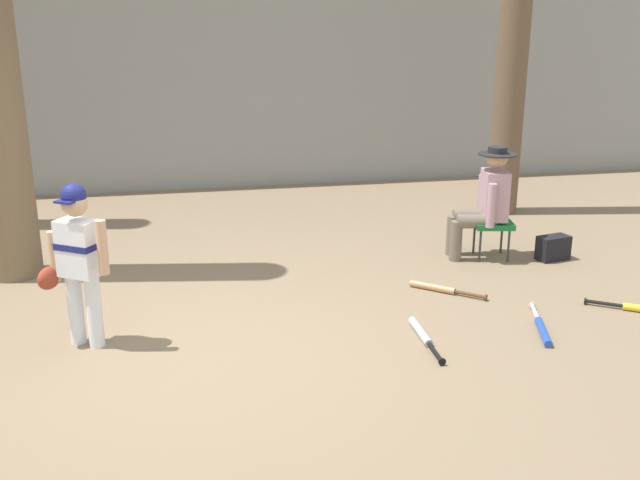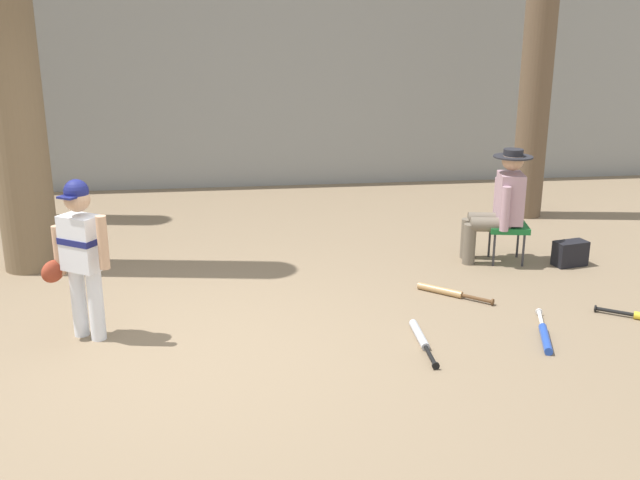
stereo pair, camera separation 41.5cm
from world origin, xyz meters
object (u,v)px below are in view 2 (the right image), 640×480
at_px(folding_stool, 507,228).
at_px(bat_blue_youth, 545,335).
at_px(bat_aluminum_silver, 421,338).
at_px(bat_wood_tan, 446,292).
at_px(tree_near_player, 5,28).
at_px(young_ballplayer, 80,250).
at_px(seated_spectator, 500,203).
at_px(handbag_beside_stool, 570,253).

xyz_separation_m(folding_stool, bat_blue_youth, (-0.40, -1.92, -0.33)).
bearing_deg(bat_aluminum_silver, folding_stool, 52.55).
xyz_separation_m(bat_wood_tan, bat_aluminum_silver, (-0.50, -0.97, 0.00)).
relative_size(tree_near_player, bat_wood_tan, 9.24).
relative_size(young_ballplayer, bat_aluminum_silver, 1.64).
distance_m(seated_spectator, bat_blue_youth, 2.05).
distance_m(seated_spectator, bat_wood_tan, 1.34).
distance_m(folding_stool, handbag_beside_stool, 0.69).
height_order(young_ballplayer, seated_spectator, young_ballplayer).
relative_size(folding_stool, handbag_beside_stool, 1.38).
distance_m(tree_near_player, bat_wood_tan, 4.83).
relative_size(bat_aluminum_silver, bat_blue_youth, 1.00).
bearing_deg(tree_near_player, bat_blue_youth, -27.71).
relative_size(tree_near_player, handbag_beside_stool, 16.30).
distance_m(folding_stool, bat_blue_youth, 1.99).
height_order(young_ballplayer, bat_blue_youth, young_ballplayer).
height_order(tree_near_player, young_ballplayer, tree_near_player).
bearing_deg(bat_aluminum_silver, tree_near_player, 146.93).
relative_size(tree_near_player, bat_blue_youth, 6.99).
height_order(tree_near_player, handbag_beside_stool, tree_near_player).
bearing_deg(tree_near_player, young_ballplayer, -65.02).
relative_size(handbag_beside_stool, bat_blue_youth, 0.43).
xyz_separation_m(tree_near_player, bat_wood_tan, (4.01, -1.32, -2.35)).
height_order(folding_stool, seated_spectator, seated_spectator).
bearing_deg(bat_wood_tan, tree_near_player, 161.78).
bearing_deg(seated_spectator, bat_blue_youth, -99.01).
height_order(seated_spectator, bat_blue_youth, seated_spectator).
bearing_deg(bat_aluminum_silver, handbag_beside_stool, 38.81).
relative_size(handbag_beside_stool, bat_aluminum_silver, 0.43).
xyz_separation_m(bat_aluminum_silver, bat_blue_youth, (1.00, -0.08, 0.00)).
bearing_deg(bat_blue_youth, handbag_beside_stool, 59.13).
relative_size(folding_stool, seated_spectator, 0.39).
xyz_separation_m(young_ballplayer, bat_blue_youth, (3.65, -0.52, -0.71)).
bearing_deg(folding_stool, bat_wood_tan, -136.41).
relative_size(handbag_beside_stool, bat_wood_tan, 0.57).
distance_m(seated_spectator, handbag_beside_stool, 0.91).
height_order(young_ballplayer, folding_stool, young_ballplayer).
xyz_separation_m(tree_near_player, young_ballplayer, (0.86, -1.86, -1.64)).
bearing_deg(young_ballplayer, tree_near_player, 114.98).
xyz_separation_m(tree_near_player, seated_spectator, (4.82, -0.44, -1.74)).
bearing_deg(folding_stool, bat_aluminum_silver, -127.45).
xyz_separation_m(young_ballplayer, folding_stool, (4.05, 1.40, -0.38)).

